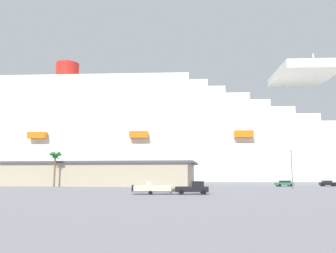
{
  "coord_description": "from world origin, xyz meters",
  "views": [
    {
      "loc": [
        9.69,
        -81.85,
        3.59
      ],
      "look_at": [
        1.97,
        36.43,
        19.92
      ],
      "focal_mm": 36.15,
      "sensor_mm": 36.0,
      "label": 1
    }
  ],
  "objects_px": {
    "small_boat_on_trailer": "(157,189)",
    "palm_tree": "(55,158)",
    "pickup_truck": "(193,188)",
    "parked_car_black_coupe": "(328,183)",
    "cruise_ship": "(137,140)",
    "street_lamp": "(292,163)",
    "parked_car_white_van": "(53,183)",
    "parked_car_green_wagon": "(284,183)",
    "parked_car_silver_sedan": "(101,183)"
  },
  "relations": [
    {
      "from": "pickup_truck",
      "to": "street_lamp",
      "type": "distance_m",
      "value": 29.62
    },
    {
      "from": "street_lamp",
      "to": "parked_car_silver_sedan",
      "type": "distance_m",
      "value": 52.11
    },
    {
      "from": "street_lamp",
      "to": "parked_car_white_van",
      "type": "bearing_deg",
      "value": 162.69
    },
    {
      "from": "pickup_truck",
      "to": "small_boat_on_trailer",
      "type": "distance_m",
      "value": 6.16
    },
    {
      "from": "parked_car_white_van",
      "to": "parked_car_green_wagon",
      "type": "distance_m",
      "value": 65.27
    },
    {
      "from": "palm_tree",
      "to": "street_lamp",
      "type": "bearing_deg",
      "value": -9.15
    },
    {
      "from": "cruise_ship",
      "to": "parked_car_white_van",
      "type": "relative_size",
      "value": 60.78
    },
    {
      "from": "cruise_ship",
      "to": "parked_car_silver_sedan",
      "type": "relative_size",
      "value": 65.8
    },
    {
      "from": "cruise_ship",
      "to": "parked_car_white_van",
      "type": "height_order",
      "value": "cruise_ship"
    },
    {
      "from": "small_boat_on_trailer",
      "to": "palm_tree",
      "type": "relative_size",
      "value": 0.96
    },
    {
      "from": "parked_car_black_coupe",
      "to": "parked_car_green_wagon",
      "type": "xyz_separation_m",
      "value": [
        -12.12,
        -2.01,
        0.0
      ]
    },
    {
      "from": "parked_car_silver_sedan",
      "to": "street_lamp",
      "type": "bearing_deg",
      "value": -21.45
    },
    {
      "from": "palm_tree",
      "to": "street_lamp",
      "type": "distance_m",
      "value": 58.8
    },
    {
      "from": "pickup_truck",
      "to": "parked_car_black_coupe",
      "type": "height_order",
      "value": "pickup_truck"
    },
    {
      "from": "parked_car_silver_sedan",
      "to": "parked_car_green_wagon",
      "type": "xyz_separation_m",
      "value": [
        50.95,
        -2.38,
        0.0
      ]
    },
    {
      "from": "palm_tree",
      "to": "parked_car_green_wagon",
      "type": "relative_size",
      "value": 1.86
    },
    {
      "from": "small_boat_on_trailer",
      "to": "parked_car_green_wagon",
      "type": "xyz_separation_m",
      "value": [
        31.01,
        36.07,
        -0.12
      ]
    },
    {
      "from": "cruise_ship",
      "to": "street_lamp",
      "type": "relative_size",
      "value": 32.96
    },
    {
      "from": "street_lamp",
      "to": "parked_car_green_wagon",
      "type": "relative_size",
      "value": 1.84
    },
    {
      "from": "parked_car_silver_sedan",
      "to": "parked_car_green_wagon",
      "type": "bearing_deg",
      "value": -2.68
    },
    {
      "from": "parked_car_black_coupe",
      "to": "parked_car_silver_sedan",
      "type": "bearing_deg",
      "value": 179.66
    },
    {
      "from": "parked_car_silver_sedan",
      "to": "parked_car_white_van",
      "type": "bearing_deg",
      "value": 177.88
    },
    {
      "from": "small_boat_on_trailer",
      "to": "parked_car_black_coupe",
      "type": "relative_size",
      "value": 2.04
    },
    {
      "from": "palm_tree",
      "to": "parked_car_silver_sedan",
      "type": "distance_m",
      "value": 15.19
    },
    {
      "from": "small_boat_on_trailer",
      "to": "street_lamp",
      "type": "bearing_deg",
      "value": 34.52
    },
    {
      "from": "cruise_ship",
      "to": "parked_car_black_coupe",
      "type": "height_order",
      "value": "cruise_ship"
    },
    {
      "from": "small_boat_on_trailer",
      "to": "street_lamp",
      "type": "xyz_separation_m",
      "value": [
        28.33,
        19.49,
        4.88
      ]
    },
    {
      "from": "parked_car_white_van",
      "to": "parked_car_black_coupe",
      "type": "relative_size",
      "value": 1.15
    },
    {
      "from": "parked_car_white_van",
      "to": "parked_car_green_wagon",
      "type": "height_order",
      "value": "same"
    },
    {
      "from": "small_boat_on_trailer",
      "to": "parked_car_black_coupe",
      "type": "distance_m",
      "value": 57.54
    },
    {
      "from": "parked_car_black_coupe",
      "to": "parked_car_green_wagon",
      "type": "distance_m",
      "value": 12.28
    },
    {
      "from": "pickup_truck",
      "to": "parked_car_black_coupe",
      "type": "xyz_separation_m",
      "value": [
        36.99,
        37.6,
        -0.21
      ]
    },
    {
      "from": "pickup_truck",
      "to": "parked_car_white_van",
      "type": "xyz_separation_m",
      "value": [
        -40.33,
        38.5,
        -0.21
      ]
    },
    {
      "from": "small_boat_on_trailer",
      "to": "parked_car_silver_sedan",
      "type": "xyz_separation_m",
      "value": [
        -19.94,
        38.46,
        -0.13
      ]
    },
    {
      "from": "pickup_truck",
      "to": "parked_car_silver_sedan",
      "type": "distance_m",
      "value": 46.07
    },
    {
      "from": "parked_car_white_van",
      "to": "street_lamp",
      "type": "bearing_deg",
      "value": -17.31
    },
    {
      "from": "small_boat_on_trailer",
      "to": "palm_tree",
      "type": "xyz_separation_m",
      "value": [
        -29.7,
        28.84,
        6.43
      ]
    },
    {
      "from": "cruise_ship",
      "to": "palm_tree",
      "type": "height_order",
      "value": "cruise_ship"
    },
    {
      "from": "palm_tree",
      "to": "street_lamp",
      "type": "height_order",
      "value": "palm_tree"
    },
    {
      "from": "parked_car_silver_sedan",
      "to": "parked_car_green_wagon",
      "type": "distance_m",
      "value": 51.01
    },
    {
      "from": "pickup_truck",
      "to": "street_lamp",
      "type": "relative_size",
      "value": 0.63
    },
    {
      "from": "parked_car_white_van",
      "to": "parked_car_green_wagon",
      "type": "relative_size",
      "value": 1.0
    },
    {
      "from": "street_lamp",
      "to": "parked_car_black_coupe",
      "type": "distance_m",
      "value": 24.28
    },
    {
      "from": "parked_car_black_coupe",
      "to": "cruise_ship",
      "type": "bearing_deg",
      "value": 134.32
    },
    {
      "from": "palm_tree",
      "to": "street_lamp",
      "type": "xyz_separation_m",
      "value": [
        58.03,
        -9.35,
        -1.55
      ]
    },
    {
      "from": "parked_car_silver_sedan",
      "to": "parked_car_black_coupe",
      "type": "bearing_deg",
      "value": -0.34
    },
    {
      "from": "pickup_truck",
      "to": "parked_car_green_wagon",
      "type": "xyz_separation_m",
      "value": [
        24.88,
        35.59,
        -0.21
      ]
    },
    {
      "from": "palm_tree",
      "to": "parked_car_green_wagon",
      "type": "distance_m",
      "value": 61.49
    },
    {
      "from": "street_lamp",
      "to": "parked_car_white_van",
      "type": "xyz_separation_m",
      "value": [
        -62.53,
        19.49,
        -5.0
      ]
    },
    {
      "from": "parked_car_black_coupe",
      "to": "small_boat_on_trailer",
      "type": "bearing_deg",
      "value": -138.56
    }
  ]
}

